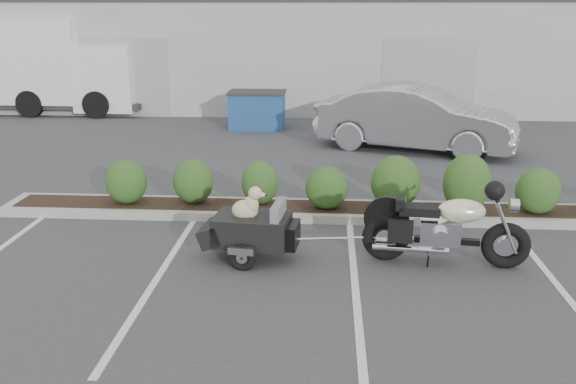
# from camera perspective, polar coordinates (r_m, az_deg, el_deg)

# --- Properties ---
(ground) EXTENTS (90.00, 90.00, 0.00)m
(ground) POSITION_cam_1_polar(r_m,az_deg,el_deg) (8.89, -1.67, -6.69)
(ground) COLOR #38383A
(ground) RESTS_ON ground
(planter_kerb) EXTENTS (12.00, 1.00, 0.15)m
(planter_kerb) POSITION_cam_1_polar(r_m,az_deg,el_deg) (10.88, 4.67, -1.81)
(planter_kerb) COLOR #9E9E93
(planter_kerb) RESTS_ON ground
(building) EXTENTS (26.00, 10.00, 4.00)m
(building) POSITION_cam_1_polar(r_m,az_deg,el_deg) (25.17, 2.03, 13.39)
(building) COLOR #9EA099
(building) RESTS_ON ground
(motorcycle) EXTENTS (2.37, 0.85, 1.36)m
(motorcycle) POSITION_cam_1_polar(r_m,az_deg,el_deg) (8.95, 14.51, -3.34)
(motorcycle) COLOR black
(motorcycle) RESTS_ON ground
(pet_trailer) EXTENTS (1.91, 1.07, 1.13)m
(pet_trailer) POSITION_cam_1_polar(r_m,az_deg,el_deg) (8.90, -3.46, -3.39)
(pet_trailer) COLOR black
(pet_trailer) RESTS_ON ground
(sedan) EXTENTS (5.32, 3.33, 1.65)m
(sedan) POSITION_cam_1_polar(r_m,az_deg,el_deg) (16.04, 11.87, 6.77)
(sedan) COLOR #B4B5BC
(sedan) RESTS_ON ground
(dumpster) EXTENTS (1.72, 1.18, 1.12)m
(dumpster) POSITION_cam_1_polar(r_m,az_deg,el_deg) (18.68, -2.90, 7.72)
(dumpster) COLOR navy
(dumpster) RESTS_ON ground
(delivery_truck) EXTENTS (7.01, 2.55, 3.19)m
(delivery_truck) POSITION_cam_1_polar(r_m,az_deg,el_deg) (23.11, -21.69, 10.75)
(delivery_truck) COLOR silver
(delivery_truck) RESTS_ON ground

